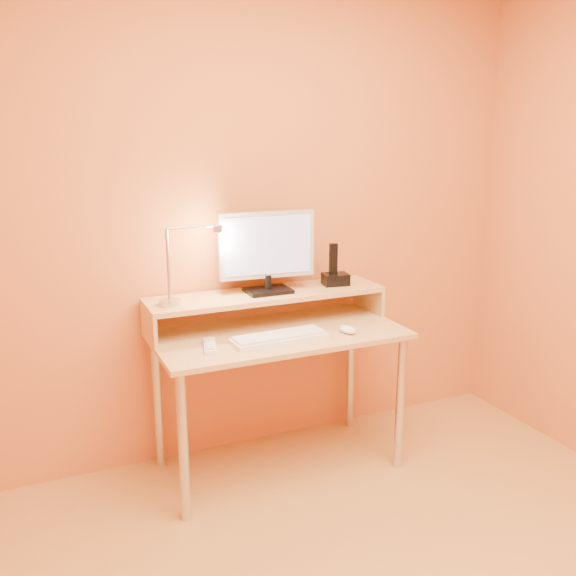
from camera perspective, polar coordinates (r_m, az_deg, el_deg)
name	(u,v)px	position (r m, az deg, el deg)	size (l,w,h in m)	color
wall_back	(253,214)	(3.18, -3.19, 6.77)	(3.00, 0.04, 2.50)	#C96D35
desk_leg_fl	(183,448)	(2.78, -9.56, -14.24)	(0.04, 0.04, 0.69)	silver
desk_leg_fr	(400,403)	(3.19, 10.24, -10.35)	(0.04, 0.04, 0.69)	silver
desk_leg_bl	(158,402)	(3.22, -11.85, -10.22)	(0.04, 0.04, 0.69)	silver
desk_leg_br	(350,369)	(3.58, 5.74, -7.39)	(0.04, 0.04, 0.69)	silver
desk_lower	(278,334)	(3.01, -0.88, -4.25)	(1.20, 0.60, 0.03)	tan
shelf_riser_left	(149,325)	(2.96, -12.64, -3.31)	(0.02, 0.30, 0.14)	tan
shelf_riser_right	(368,298)	(3.38, 7.37, -0.89)	(0.02, 0.30, 0.14)	tan
desk_shelf	(267,295)	(3.10, -1.98, -0.63)	(1.20, 0.30, 0.03)	tan
monitor_foot	(268,291)	(3.10, -1.84, -0.23)	(0.22, 0.16, 0.02)	black
monitor_neck	(268,282)	(3.09, -1.85, 0.56)	(0.04, 0.04, 0.07)	black
monitor_panel	(267,245)	(3.06, -1.94, 3.97)	(0.48, 0.04, 0.33)	#BCBBC4
monitor_back	(265,244)	(3.08, -2.11, 4.04)	(0.43, 0.01, 0.28)	black
monitor_screen	(268,246)	(3.04, -1.81, 3.91)	(0.44, 0.00, 0.28)	#9FAAE0
lamp_base	(170,302)	(2.92, -10.76, -1.30)	(0.10, 0.10, 0.03)	silver
lamp_post	(168,265)	(2.88, -10.93, 2.10)	(0.01, 0.01, 0.33)	silver
lamp_arm	(192,227)	(2.88, -8.75, 5.53)	(0.01, 0.01, 0.24)	silver
lamp_head	(218,229)	(2.92, -6.46, 5.41)	(0.04, 0.04, 0.03)	silver
lamp_bulb	(218,232)	(2.92, -6.45, 5.10)	(0.03, 0.03, 0.00)	#FFEAC6
phone_dock	(335,279)	(3.25, 4.37, 0.81)	(0.13, 0.10, 0.06)	black
phone_handset	(333,259)	(3.22, 4.17, 2.69)	(0.04, 0.03, 0.16)	black
phone_led	(348,280)	(3.23, 5.50, 0.69)	(0.01, 0.00, 0.04)	#2884FF
keyboard	(279,338)	(2.88, -0.81, -4.62)	(0.45, 0.14, 0.02)	white
mouse	(347,329)	(3.00, 5.45, -3.78)	(0.06, 0.11, 0.04)	white
remote_control	(210,346)	(2.81, -7.19, -5.28)	(0.05, 0.19, 0.02)	white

